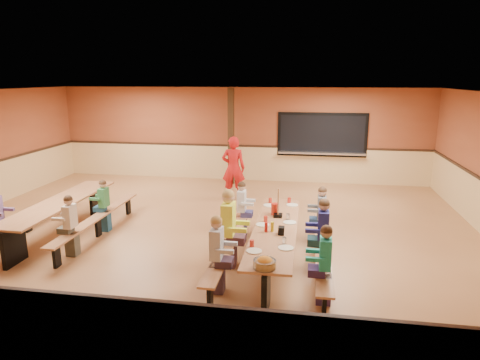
# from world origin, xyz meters

# --- Properties ---
(ground) EXTENTS (12.00, 12.00, 0.00)m
(ground) POSITION_xyz_m (0.00, 0.00, 0.00)
(ground) COLOR #915C37
(ground) RESTS_ON ground
(room_envelope) EXTENTS (12.04, 10.04, 3.02)m
(room_envelope) POSITION_xyz_m (0.00, 0.00, 0.69)
(room_envelope) COLOR brown
(room_envelope) RESTS_ON ground
(kitchen_pass_through) EXTENTS (2.78, 0.28, 1.38)m
(kitchen_pass_through) POSITION_xyz_m (2.60, 4.96, 1.49)
(kitchen_pass_through) COLOR black
(kitchen_pass_through) RESTS_ON ground
(structural_post) EXTENTS (0.18, 0.18, 3.00)m
(structural_post) POSITION_xyz_m (-0.20, 4.40, 1.50)
(structural_post) COLOR black
(structural_post) RESTS_ON ground
(cafeteria_table_main) EXTENTS (1.91, 3.70, 0.74)m
(cafeteria_table_main) POSITION_xyz_m (1.68, -1.53, 0.53)
(cafeteria_table_main) COLOR #9E653F
(cafeteria_table_main) RESTS_ON ground
(cafeteria_table_second) EXTENTS (1.91, 3.70, 0.74)m
(cafeteria_table_second) POSITION_xyz_m (-2.99, -0.62, 0.53)
(cafeteria_table_second) COLOR #9E653F
(cafeteria_table_second) RESTS_ON ground
(seated_child_white_left) EXTENTS (0.39, 0.32, 1.24)m
(seated_child_white_left) POSITION_xyz_m (0.86, -2.59, 0.62)
(seated_child_white_left) COLOR #BABAC0
(seated_child_white_left) RESTS_ON ground
(seated_adult_yellow) EXTENTS (0.46, 0.38, 1.40)m
(seated_adult_yellow) POSITION_xyz_m (0.86, -1.62, 0.70)
(seated_adult_yellow) COLOR #EAFA3D
(seated_adult_yellow) RESTS_ON ground
(seated_child_grey_left) EXTENTS (0.35, 0.29, 1.18)m
(seated_child_grey_left) POSITION_xyz_m (0.86, -0.13, 0.59)
(seated_child_grey_left) COLOR silver
(seated_child_grey_left) RESTS_ON ground
(seated_child_teal_right) EXTENTS (0.37, 0.30, 1.21)m
(seated_child_teal_right) POSITION_xyz_m (2.51, -2.67, 0.61)
(seated_child_teal_right) COLOR teal
(seated_child_teal_right) RESTS_ON ground
(seated_child_navy_right) EXTENTS (0.40, 0.33, 1.27)m
(seated_child_navy_right) POSITION_xyz_m (2.51, -1.48, 0.63)
(seated_child_navy_right) COLOR navy
(seated_child_navy_right) RESTS_ON ground
(seated_child_char_right) EXTENTS (0.36, 0.30, 1.20)m
(seated_child_char_right) POSITION_xyz_m (2.51, -0.35, 0.60)
(seated_child_char_right) COLOR #555960
(seated_child_char_right) RESTS_ON ground
(seated_child_green_sec) EXTENTS (0.33, 0.27, 1.14)m
(seated_child_green_sec) POSITION_xyz_m (-2.17, -0.28, 0.57)
(seated_child_green_sec) COLOR #347D43
(seated_child_green_sec) RESTS_ON ground
(seated_child_tan_sec) EXTENTS (0.35, 0.29, 1.17)m
(seated_child_tan_sec) POSITION_xyz_m (-2.17, -1.64, 0.58)
(seated_child_tan_sec) COLOR beige
(seated_child_tan_sec) RESTS_ON ground
(standing_woman) EXTENTS (0.67, 0.47, 1.75)m
(standing_woman) POSITION_xyz_m (0.18, 2.67, 0.88)
(standing_woman) COLOR red
(standing_woman) RESTS_ON ground
(punch_pitcher) EXTENTS (0.16, 0.16, 0.22)m
(punch_pitcher) POSITION_xyz_m (1.61, -0.79, 0.85)
(punch_pitcher) COLOR red
(punch_pitcher) RESTS_ON cafeteria_table_main
(chip_bowl) EXTENTS (0.32, 0.32, 0.15)m
(chip_bowl) POSITION_xyz_m (1.66, -3.18, 0.81)
(chip_bowl) COLOR #FFA228
(chip_bowl) RESTS_ON cafeteria_table_main
(napkin_dispenser) EXTENTS (0.10, 0.14, 0.13)m
(napkin_dispenser) POSITION_xyz_m (1.80, -1.83, 0.80)
(napkin_dispenser) COLOR black
(napkin_dispenser) RESTS_ON cafeteria_table_main
(condiment_mustard) EXTENTS (0.06, 0.06, 0.17)m
(condiment_mustard) POSITION_xyz_m (1.64, -1.72, 0.82)
(condiment_mustard) COLOR yellow
(condiment_mustard) RESTS_ON cafeteria_table_main
(condiment_ketchup) EXTENTS (0.06, 0.06, 0.17)m
(condiment_ketchup) POSITION_xyz_m (1.54, -1.76, 0.82)
(condiment_ketchup) COLOR #B2140F
(condiment_ketchup) RESTS_ON cafeteria_table_main
(table_paddle) EXTENTS (0.16, 0.16, 0.56)m
(table_paddle) POSITION_xyz_m (1.68, -0.93, 0.88)
(table_paddle) COLOR black
(table_paddle) RESTS_ON cafeteria_table_main
(place_settings) EXTENTS (0.65, 3.30, 0.11)m
(place_settings) POSITION_xyz_m (1.68, -1.53, 0.80)
(place_settings) COLOR beige
(place_settings) RESTS_ON cafeteria_table_main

